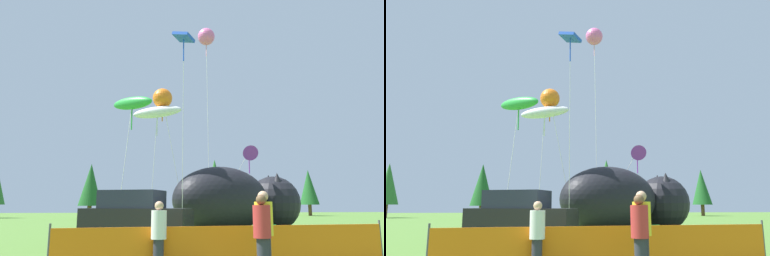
# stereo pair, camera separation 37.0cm
# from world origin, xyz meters

# --- Properties ---
(ground_plane) EXTENTS (120.00, 120.00, 0.00)m
(ground_plane) POSITION_xyz_m (0.00, 0.00, 0.00)
(ground_plane) COLOR #4C752D
(parked_car) EXTENTS (4.33, 2.99, 2.06)m
(parked_car) POSITION_xyz_m (-1.70, 1.41, 1.01)
(parked_car) COLOR black
(parked_car) RESTS_ON ground
(folding_chair) EXTENTS (0.73, 0.73, 0.89)m
(folding_chair) POSITION_xyz_m (2.77, -1.20, 0.51)
(folding_chair) COLOR #267F33
(folding_chair) RESTS_ON ground
(inflatable_cat) EXTENTS (8.64, 6.49, 3.57)m
(inflatable_cat) POSITION_xyz_m (3.70, 7.72, 1.65)
(inflatable_cat) COLOR black
(inflatable_cat) RESTS_ON ground
(safety_fence) EXTENTS (8.34, 0.97, 1.12)m
(safety_fence) POSITION_xyz_m (0.75, -3.93, 0.51)
(safety_fence) COLOR orange
(safety_fence) RESTS_ON ground
(spectator_in_green_shirt) EXTENTS (0.40, 0.40, 1.83)m
(spectator_in_green_shirt) POSITION_xyz_m (1.26, -4.95, 1.00)
(spectator_in_green_shirt) COLOR #2D2D38
(spectator_in_green_shirt) RESTS_ON ground
(spectator_in_grey_shirt) EXTENTS (0.38, 0.38, 1.74)m
(spectator_in_grey_shirt) POSITION_xyz_m (1.16, -5.10, 0.95)
(spectator_in_grey_shirt) COLOR #2D2D38
(spectator_in_grey_shirt) RESTS_ON ground
(spectator_in_yellow_shirt) EXTENTS (0.35, 0.35, 1.61)m
(spectator_in_yellow_shirt) POSITION_xyz_m (-1.02, -4.34, 0.88)
(spectator_in_yellow_shirt) COLOR #2D2D38
(spectator_in_yellow_shirt) RESTS_ON ground
(kite_pink_octopus) EXTENTS (1.06, 1.64, 12.36)m
(kite_pink_octopus) POSITION_xyz_m (2.14, 8.38, 11.80)
(kite_pink_octopus) COLOR silver
(kite_pink_octopus) RESTS_ON ground
(kite_blue_box) EXTENTS (1.25, 1.25, 10.14)m
(kite_blue_box) POSITION_xyz_m (0.36, 4.57, 9.69)
(kite_blue_box) COLOR silver
(kite_blue_box) RESTS_ON ground
(kite_orange_flower) EXTENTS (2.00, 1.08, 7.80)m
(kite_orange_flower) POSITION_xyz_m (-0.59, 6.72, 7.24)
(kite_orange_flower) COLOR silver
(kite_orange_flower) RESTS_ON ground
(kite_white_ghost) EXTENTS (2.77, 1.42, 6.87)m
(kite_white_ghost) POSITION_xyz_m (-0.87, 6.50, 6.39)
(kite_white_ghost) COLOR silver
(kite_white_ghost) RESTS_ON ground
(kite_purple_delta) EXTENTS (2.89, 1.27, 5.18)m
(kite_purple_delta) POSITION_xyz_m (4.49, 7.84, 4.57)
(kite_purple_delta) COLOR silver
(kite_purple_delta) RESTS_ON ground
(kite_green_fish) EXTENTS (2.35, 2.24, 6.74)m
(kite_green_fish) POSITION_xyz_m (-2.12, 4.45, 6.29)
(kite_green_fish) COLOR silver
(kite_green_fish) RESTS_ON ground
(horizon_tree_east) EXTENTS (2.45, 2.45, 5.84)m
(horizon_tree_east) POSITION_xyz_m (-7.34, 28.19, 3.58)
(horizon_tree_east) COLOR brown
(horizon_tree_east) RESTS_ON ground
(horizon_tree_west) EXTENTS (2.66, 2.66, 6.36)m
(horizon_tree_west) POSITION_xyz_m (-19.08, 33.29, 3.90)
(horizon_tree_west) COLOR brown
(horizon_tree_west) RESTS_ON ground
(horizon_tree_mid) EXTENTS (2.65, 2.65, 6.31)m
(horizon_tree_mid) POSITION_xyz_m (21.13, 37.47, 3.88)
(horizon_tree_mid) COLOR brown
(horizon_tree_mid) RESTS_ON ground
(horizon_tree_northeast) EXTENTS (3.21, 3.21, 7.66)m
(horizon_tree_northeast) POSITION_xyz_m (7.93, 38.28, 4.70)
(horizon_tree_northeast) COLOR brown
(horizon_tree_northeast) RESTS_ON ground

